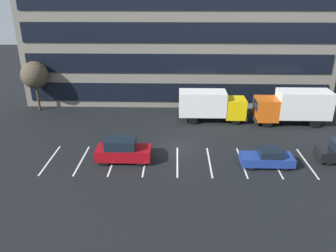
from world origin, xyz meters
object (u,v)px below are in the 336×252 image
at_px(box_truck_orange, 294,106).
at_px(bare_tree, 35,75).
at_px(suv_maroon, 123,150).
at_px(sedan_navy, 267,158).
at_px(box_truck_yellow, 211,105).

distance_m(box_truck_orange, bare_tree, 29.97).
height_order(box_truck_orange, suv_maroon, box_truck_orange).
xyz_separation_m(box_truck_orange, sedan_navy, (-5.08, -9.62, -1.38)).
height_order(box_truck_yellow, suv_maroon, box_truck_yellow).
bearing_deg(box_truck_orange, sedan_navy, -117.83).
bearing_deg(sedan_navy, box_truck_orange, 62.17).
distance_m(box_truck_orange, sedan_navy, 10.97).
xyz_separation_m(box_truck_yellow, suv_maroon, (-8.42, -9.67, -0.93)).
distance_m(suv_maroon, sedan_navy, 12.30).
distance_m(sedan_navy, bare_tree, 28.21).
xyz_separation_m(box_truck_yellow, bare_tree, (-20.70, 3.16, 2.43)).
bearing_deg(box_truck_orange, suv_maroon, -152.38).
xyz_separation_m(box_truck_orange, bare_tree, (-29.65, 3.74, 2.27)).
height_order(suv_maroon, sedan_navy, suv_maroon).
bearing_deg(box_truck_orange, box_truck_yellow, 176.26).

